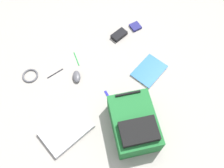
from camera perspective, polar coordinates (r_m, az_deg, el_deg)
ground_plane at (r=1.86m, az=-0.64°, el=-1.03°), size 3.79×3.79×0.00m
backpack at (r=1.66m, az=5.21°, el=-9.33°), size 0.35×0.44×0.22m
laptop at (r=1.75m, az=-10.71°, el=-10.57°), size 0.39×0.32×0.03m
book_red at (r=1.95m, az=8.72°, el=3.11°), size 0.32×0.28×0.01m
computer_mouse at (r=1.91m, az=-8.31°, el=1.75°), size 0.08×0.12×0.04m
cable_coil at (r=2.01m, az=-18.65°, el=1.86°), size 0.12×0.12×0.01m
power_brick at (r=2.13m, az=1.67°, el=11.48°), size 0.15×0.12×0.03m
pen_black at (r=2.02m, az=-8.36°, el=5.88°), size 0.01×0.14×0.01m
pen_blue at (r=1.98m, az=-13.21°, el=2.47°), size 0.14×0.04×0.01m
earbud_pouch at (r=2.21m, az=5.52°, el=13.30°), size 0.09×0.09×0.02m
usb_stick at (r=1.84m, az=-1.24°, el=-2.30°), size 0.02×0.06×0.01m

